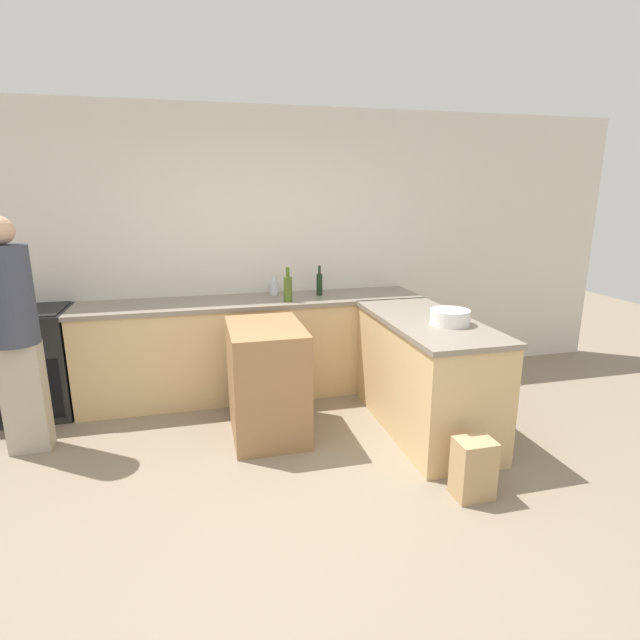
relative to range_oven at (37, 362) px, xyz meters
The scene contains 12 objects.
ground_plane 2.81m from the range_oven, 46.62° to the right, with size 14.00×14.00×0.00m, color gray.
wall_back 2.13m from the range_oven, 10.08° to the left, with size 8.00×0.06×2.70m.
counter_back 1.91m from the range_oven, ahead, with size 3.22×0.64×0.93m.
counter_peninsula 3.35m from the range_oven, 18.78° to the right, with size 0.69×1.57×0.93m.
range_oven is the anchor object (origin of this frame).
island_table 2.08m from the range_oven, 24.60° to the right, with size 0.58×0.81×0.91m.
mixing_bowl 3.53m from the range_oven, 21.33° to the right, with size 0.30×0.30×0.11m.
vinegar_bottle_clear 2.20m from the range_oven, ahead, with size 0.09×0.09×0.19m.
olive_oil_bottle 2.29m from the range_oven, ahead, with size 0.08×0.08×0.32m.
wine_bottle_dark 2.62m from the range_oven, ahead, with size 0.06×0.06×0.29m.
person_by_range 0.86m from the range_oven, 81.96° to the right, with size 0.32×0.32×1.76m.
paper_bag 3.69m from the range_oven, 34.28° to the right, with size 0.24×0.19×0.40m.
Camera 1 is at (-0.51, -2.59, 1.92)m, focal length 28.00 mm.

